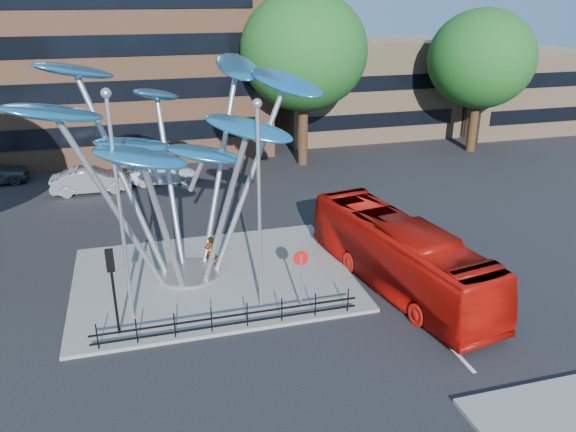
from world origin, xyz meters
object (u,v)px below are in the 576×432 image
object	(u,v)px
parked_car_right	(163,173)
red_bus	(399,255)
tree_right	(304,51)
pedestrian	(211,252)
traffic_light_island	(112,274)
street_lamp_right	(259,190)
street_lamp_left	(118,191)
no_entry_sign_island	(301,270)
parked_car_mid	(91,180)
leaf_sculpture	(176,125)
tree_far	(481,59)

from	to	relation	value
parked_car_right	red_bus	bearing A→B (deg)	-150.48
tree_right	red_bus	size ratio (longest dim) A/B	1.12
pedestrian	parked_car_right	world-z (taller)	pedestrian
traffic_light_island	red_bus	size ratio (longest dim) A/B	0.32
tree_right	street_lamp_right	bearing A→B (deg)	-111.54
street_lamp_left	traffic_light_island	bearing A→B (deg)	-116.57
no_entry_sign_island	pedestrian	bearing A→B (deg)	123.70
pedestrian	parked_car_right	xyz separation A→B (m)	(-1.26, 13.49, -0.27)
tree_right	street_lamp_right	distance (m)	20.64
street_lamp_right	parked_car_mid	xyz separation A→B (m)	(-7.19, 16.60, -4.29)
traffic_light_island	red_bus	xyz separation A→B (m)	(11.60, 0.77, -1.11)
pedestrian	leaf_sculpture	bearing A→B (deg)	14.47
no_entry_sign_island	parked_car_mid	xyz separation A→B (m)	(-8.69, 17.09, -1.01)
red_bus	parked_car_mid	xyz separation A→B (m)	(-13.29, 16.33, -0.70)
street_lamp_right	red_bus	xyz separation A→B (m)	(6.10, 0.27, -3.59)
street_lamp_left	no_entry_sign_island	world-z (taller)	street_lamp_left
parked_car_right	street_lamp_left	bearing A→B (deg)	174.55
parked_car_right	no_entry_sign_island	bearing A→B (deg)	-164.47
no_entry_sign_island	red_bus	distance (m)	4.67
street_lamp_left	street_lamp_right	xyz separation A→B (m)	(5.00, -0.50, -0.26)
street_lamp_right	parked_car_right	world-z (taller)	street_lamp_right
pedestrian	parked_car_mid	bearing A→B (deg)	-62.10
parked_car_mid	red_bus	bearing A→B (deg)	-141.80
pedestrian	tree_right	bearing A→B (deg)	-117.10
leaf_sculpture	street_lamp_left	world-z (taller)	leaf_sculpture
tree_far	red_bus	bearing A→B (deg)	-129.43
tree_right	pedestrian	distance (m)	18.93
street_lamp_right	red_bus	world-z (taller)	street_lamp_right
parked_car_mid	tree_far	bearing A→B (deg)	-86.15
street_lamp_right	parked_car_mid	bearing A→B (deg)	113.41
traffic_light_island	parked_car_mid	size ratio (longest dim) A/B	0.70
traffic_light_island	street_lamp_right	bearing A→B (deg)	5.19
traffic_light_island	parked_car_mid	world-z (taller)	traffic_light_island
pedestrian	tree_far	bearing A→B (deg)	-143.14
red_bus	parked_car_right	bearing A→B (deg)	107.34
tree_far	pedestrian	bearing A→B (deg)	-146.63
tree_far	street_lamp_left	xyz separation A→B (m)	(-26.50, -18.50, -1.75)
tree_right	leaf_sculpture	bearing A→B (deg)	-123.31
tree_far	traffic_light_island	bearing A→B (deg)	-144.16
tree_right	street_lamp_right	xyz separation A→B (m)	(-7.50, -19.00, -2.94)
leaf_sculpture	parked_car_right	size ratio (longest dim) A/B	2.84
red_bus	street_lamp_right	bearing A→B (deg)	172.71
pedestrian	parked_car_right	size ratio (longest dim) A/B	0.34
street_lamp_left	pedestrian	bearing A→B (deg)	43.59
street_lamp_left	street_lamp_right	world-z (taller)	street_lamp_left
no_entry_sign_island	red_bus	xyz separation A→B (m)	(4.60, 0.75, -0.31)
tree_right	leaf_sculpture	size ratio (longest dim) A/B	0.95
tree_far	parked_car_right	size ratio (longest dim) A/B	2.41
leaf_sculpture	street_lamp_right	distance (m)	4.83
leaf_sculpture	traffic_light_island	xyz separation A→B (m)	(-2.93, -4.18, -4.26)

